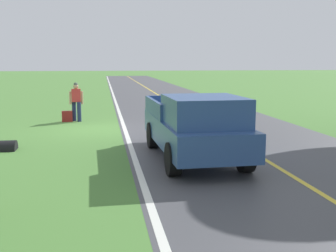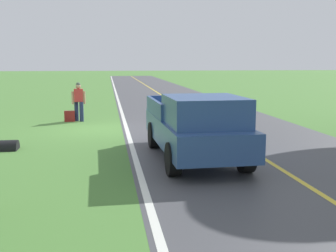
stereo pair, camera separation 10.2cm
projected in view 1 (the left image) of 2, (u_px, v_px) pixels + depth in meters
The scene contains 8 objects.
ground_plane at pixel (99, 129), 16.68m from camera, with size 200.00×200.00×0.00m, color #4C7F38.
road_surface at pixel (210, 127), 17.37m from camera, with size 7.45×120.00×0.00m, color #47474C.
lane_edge_line at pixel (125, 129), 16.83m from camera, with size 0.16×117.60×0.00m, color silver.
lane_centre_line at pixel (210, 127), 17.37m from camera, with size 0.14×117.60×0.00m, color gold.
hitchhiker_walking at pixel (76, 100), 18.81m from camera, with size 0.62×0.51×1.75m.
suitcase_carried at pixel (67, 116), 18.75m from camera, with size 0.20×0.46×0.49m, color maroon.
pickup_truck_passing at pixel (196, 125), 11.38m from camera, with size 2.21×5.45×1.82m.
drainage_culvert at pixel (3, 150), 12.79m from camera, with size 0.60×0.60×0.80m, color black.
Camera 1 is at (-0.17, 16.68, 2.70)m, focal length 44.90 mm.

